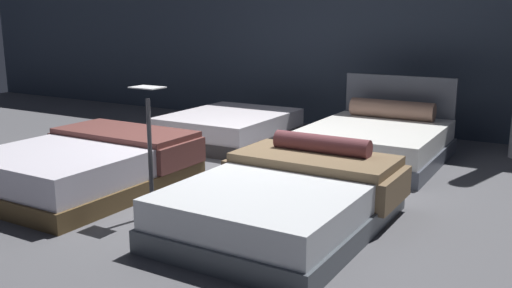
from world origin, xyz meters
The scene contains 7 objects.
ground_plane centered at (0.00, 0.00, -0.01)m, with size 18.00×18.00×0.02m, color #5B5B60.
showroom_back_wall centered at (0.00, 3.59, 1.75)m, with size 18.00×0.06×3.50m, color #333D4C.
bed_0 centered at (-1.16, -1.08, 0.25)m, with size 1.71×2.11×0.54m.
bed_1 centered at (1.19, -0.96, 0.24)m, with size 1.65×2.16×0.69m.
bed_2 centered at (-1.13, 1.64, 0.21)m, with size 1.59×1.97×0.43m.
bed_3 centered at (1.09, 1.71, 0.25)m, with size 1.68×2.07×1.01m.
price_sign centered at (0.00, -1.37, 0.47)m, with size 0.28×0.24×1.20m.
Camera 1 is at (3.34, -5.09, 1.80)m, focal length 39.09 mm.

